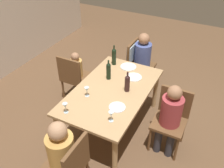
{
  "coord_description": "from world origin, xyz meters",
  "views": [
    {
      "loc": [
        -2.53,
        -1.29,
        2.9
      ],
      "look_at": [
        0.0,
        0.0,
        0.84
      ],
      "focal_mm": 39.59,
      "sensor_mm": 36.0,
      "label": 1
    }
  ],
  "objects_px": {
    "person_man_bearded": "(144,58)",
    "person_man_guest": "(60,154)",
    "person_child_small": "(77,71)",
    "handbag": "(89,83)",
    "wine_bottle_tall_green": "(109,71)",
    "dinner_plate_guest_left": "(134,77)",
    "dinner_plate_guest_right": "(117,107)",
    "wine_glass_centre": "(111,115)",
    "chair_far_right": "(74,76)",
    "person_woman_host": "(170,115)",
    "dining_table": "(112,94)",
    "chair_right_end": "(136,59)",
    "wine_bottle_short_olive": "(114,56)",
    "wine_bottle_dark_red": "(127,83)",
    "chair_left_end": "(69,165)",
    "dinner_plate_host": "(128,67)",
    "wine_glass_near_right": "(87,90)",
    "wine_glass_near_left": "(65,106)",
    "chair_near": "(171,116)"
  },
  "relations": [
    {
      "from": "wine_glass_centre",
      "to": "wine_glass_near_right",
      "type": "bearing_deg",
      "value": 61.28
    },
    {
      "from": "chair_left_end",
      "to": "wine_bottle_dark_red",
      "type": "distance_m",
      "value": 1.35
    },
    {
      "from": "dining_table",
      "to": "person_child_small",
      "type": "relative_size",
      "value": 1.8
    },
    {
      "from": "person_man_bearded",
      "to": "dinner_plate_guest_left",
      "type": "xyz_separation_m",
      "value": [
        -0.79,
        -0.13,
        0.1
      ]
    },
    {
      "from": "wine_glass_near_right",
      "to": "person_man_guest",
      "type": "bearing_deg",
      "value": -167.0
    },
    {
      "from": "wine_bottle_short_olive",
      "to": "wine_bottle_dark_red",
      "type": "bearing_deg",
      "value": -138.92
    },
    {
      "from": "chair_far_right",
      "to": "wine_bottle_tall_green",
      "type": "xyz_separation_m",
      "value": [
        -0.07,
        -0.71,
        0.35
      ]
    },
    {
      "from": "person_child_small",
      "to": "chair_left_end",
      "type": "bearing_deg",
      "value": -59.14
    },
    {
      "from": "person_woman_host",
      "to": "person_man_bearded",
      "type": "bearing_deg",
      "value": -55.47
    },
    {
      "from": "chair_right_end",
      "to": "chair_far_right",
      "type": "bearing_deg",
      "value": -39.27
    },
    {
      "from": "chair_right_end",
      "to": "wine_bottle_short_olive",
      "type": "height_order",
      "value": "wine_bottle_short_olive"
    },
    {
      "from": "wine_bottle_short_olive",
      "to": "dinner_plate_guest_right",
      "type": "distance_m",
      "value": 1.11
    },
    {
      "from": "person_woman_host",
      "to": "person_man_guest",
      "type": "distance_m",
      "value": 1.5
    },
    {
      "from": "chair_near",
      "to": "chair_right_end",
      "type": "xyz_separation_m",
      "value": [
        1.14,
        1.01,
        0.06
      ]
    },
    {
      "from": "chair_near",
      "to": "chair_right_end",
      "type": "distance_m",
      "value": 1.52
    },
    {
      "from": "person_woman_host",
      "to": "wine_glass_near_left",
      "type": "height_order",
      "value": "person_woman_host"
    },
    {
      "from": "chair_near",
      "to": "dinner_plate_host",
      "type": "relative_size",
      "value": 3.46
    },
    {
      "from": "wine_glass_near_left",
      "to": "wine_glass_near_right",
      "type": "distance_m",
      "value": 0.42
    },
    {
      "from": "wine_bottle_tall_green",
      "to": "person_woman_host",
      "type": "bearing_deg",
      "value": -103.37
    },
    {
      "from": "person_man_guest",
      "to": "dining_table",
      "type": "bearing_deg",
      "value": -1.21
    },
    {
      "from": "dining_table",
      "to": "chair_right_end",
      "type": "height_order",
      "value": "chair_right_end"
    },
    {
      "from": "wine_glass_centre",
      "to": "wine_glass_near_right",
      "type": "distance_m",
      "value": 0.6
    },
    {
      "from": "dinner_plate_guest_left",
      "to": "handbag",
      "type": "relative_size",
      "value": 0.88
    },
    {
      "from": "chair_far_right",
      "to": "person_woman_host",
      "type": "bearing_deg",
      "value": -10.18
    },
    {
      "from": "person_child_small",
      "to": "wine_glass_centre",
      "type": "bearing_deg",
      "value": -39.97
    },
    {
      "from": "wine_bottle_tall_green",
      "to": "handbag",
      "type": "distance_m",
      "value": 1.17
    },
    {
      "from": "chair_near",
      "to": "dinner_plate_guest_left",
      "type": "distance_m",
      "value": 0.83
    },
    {
      "from": "wine_bottle_tall_green",
      "to": "wine_glass_centre",
      "type": "relative_size",
      "value": 2.16
    },
    {
      "from": "person_child_small",
      "to": "handbag",
      "type": "relative_size",
      "value": 3.34
    },
    {
      "from": "person_man_bearded",
      "to": "person_man_guest",
      "type": "bearing_deg",
      "value": -1.21
    },
    {
      "from": "person_woman_host",
      "to": "wine_bottle_short_olive",
      "type": "xyz_separation_m",
      "value": [
        0.67,
        1.18,
        0.26
      ]
    },
    {
      "from": "chair_left_end",
      "to": "person_man_guest",
      "type": "distance_m",
      "value": 0.17
    },
    {
      "from": "wine_bottle_tall_green",
      "to": "dinner_plate_guest_left",
      "type": "height_order",
      "value": "wine_bottle_tall_green"
    },
    {
      "from": "chair_left_end",
      "to": "dinner_plate_host",
      "type": "height_order",
      "value": "chair_left_end"
    },
    {
      "from": "chair_left_end",
      "to": "wine_glass_near_left",
      "type": "distance_m",
      "value": 0.73
    },
    {
      "from": "person_man_bearded",
      "to": "dinner_plate_guest_right",
      "type": "relative_size",
      "value": 5.07
    },
    {
      "from": "person_man_bearded",
      "to": "wine_glass_near_left",
      "type": "height_order",
      "value": "person_man_bearded"
    },
    {
      "from": "person_woman_host",
      "to": "wine_bottle_short_olive",
      "type": "distance_m",
      "value": 1.38
    },
    {
      "from": "dinner_plate_guest_right",
      "to": "person_child_small",
      "type": "bearing_deg",
      "value": 57.26
    },
    {
      "from": "dining_table",
      "to": "dinner_plate_guest_left",
      "type": "bearing_deg",
      "value": -20.5
    },
    {
      "from": "chair_far_right",
      "to": "wine_bottle_short_olive",
      "type": "bearing_deg",
      "value": 30.84
    },
    {
      "from": "person_child_small",
      "to": "wine_bottle_dark_red",
      "type": "bearing_deg",
      "value": -16.7
    },
    {
      "from": "chair_near",
      "to": "chair_left_end",
      "type": "distance_m",
      "value": 1.53
    },
    {
      "from": "person_child_small",
      "to": "wine_bottle_short_olive",
      "type": "xyz_separation_m",
      "value": [
        0.24,
        -0.59,
        0.33
      ]
    },
    {
      "from": "wine_bottle_tall_green",
      "to": "wine_glass_near_left",
      "type": "bearing_deg",
      "value": 171.87
    },
    {
      "from": "dinner_plate_guest_left",
      "to": "chair_near",
      "type": "bearing_deg",
      "value": -115.23
    },
    {
      "from": "person_man_bearded",
      "to": "handbag",
      "type": "distance_m",
      "value": 1.17
    },
    {
      "from": "person_child_small",
      "to": "dinner_plate_guest_left",
      "type": "xyz_separation_m",
      "value": [
        0.03,
        -1.05,
        0.19
      ]
    },
    {
      "from": "chair_right_end",
      "to": "person_man_bearded",
      "type": "bearing_deg",
      "value": 90.0
    },
    {
      "from": "person_man_bearded",
      "to": "person_child_small",
      "type": "xyz_separation_m",
      "value": [
        -0.82,
        0.91,
        -0.09
      ]
    }
  ]
}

